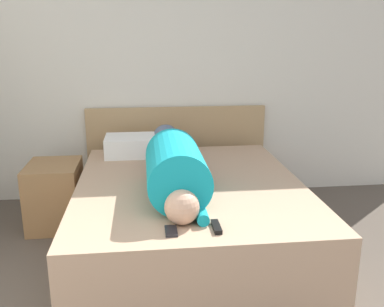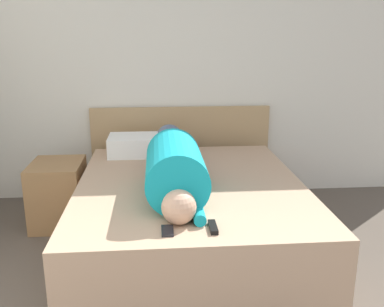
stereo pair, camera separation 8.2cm
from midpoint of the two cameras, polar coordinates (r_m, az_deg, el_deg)
name	(u,v)px [view 2 (the right image)]	position (r m, az deg, el deg)	size (l,w,h in m)	color
wall_back	(177,61)	(4.07, -1.44, 12.28)	(5.05, 0.06, 2.60)	silver
bed	(190,216)	(3.14, 0.53, -8.32)	(1.58, 1.94, 0.52)	tan
headboard	(181,152)	(4.14, -0.91, 0.23)	(1.70, 0.04, 0.88)	tan
nightstand	(58,194)	(3.71, -16.79, -5.14)	(0.41, 0.50, 0.53)	olive
person_lying	(174,164)	(2.92, -1.60, -1.36)	(0.37, 1.70, 0.37)	tan
pillow_near_headboard	(138,145)	(3.74, -6.62, 1.12)	(0.50, 0.34, 0.17)	white
tv_remote	(213,227)	(2.33, 3.84, -9.77)	(0.04, 0.15, 0.02)	black
cell_phone	(167,231)	(2.31, -2.26, -10.26)	(0.06, 0.13, 0.01)	black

